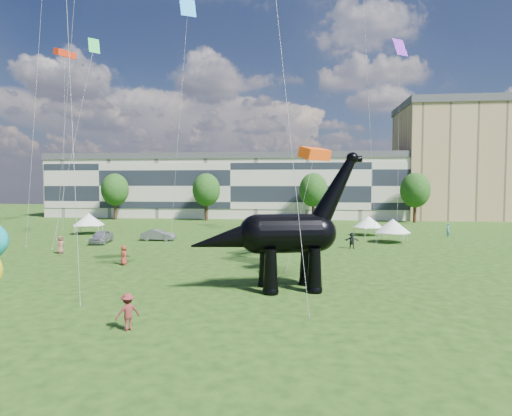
# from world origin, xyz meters

# --- Properties ---
(ground) EXTENTS (220.00, 220.00, 0.00)m
(ground) POSITION_xyz_m (0.00, 0.00, 0.00)
(ground) COLOR #16330C
(ground) RESTS_ON ground
(terrace_row) EXTENTS (78.00, 11.00, 12.00)m
(terrace_row) POSITION_xyz_m (-8.00, 62.00, 6.00)
(terrace_row) COLOR beige
(terrace_row) RESTS_ON ground
(apartment_block) EXTENTS (28.00, 18.00, 22.00)m
(apartment_block) POSITION_xyz_m (40.00, 65.00, 11.00)
(apartment_block) COLOR tan
(apartment_block) RESTS_ON ground
(tree_far_left) EXTENTS (5.20, 5.20, 9.44)m
(tree_far_left) POSITION_xyz_m (-30.00, 53.00, 6.29)
(tree_far_left) COLOR #382314
(tree_far_left) RESTS_ON ground
(tree_mid_left) EXTENTS (5.20, 5.20, 9.44)m
(tree_mid_left) POSITION_xyz_m (-12.00, 53.00, 6.29)
(tree_mid_left) COLOR #382314
(tree_mid_left) RESTS_ON ground
(tree_mid_right) EXTENTS (5.20, 5.20, 9.44)m
(tree_mid_right) POSITION_xyz_m (8.00, 53.00, 6.29)
(tree_mid_right) COLOR #382314
(tree_mid_right) RESTS_ON ground
(tree_far_right) EXTENTS (5.20, 5.20, 9.44)m
(tree_far_right) POSITION_xyz_m (26.00, 53.00, 6.29)
(tree_far_right) COLOR #382314
(tree_far_right) RESTS_ON ground
(dinosaur_sculpture) EXTENTS (11.47, 4.52, 9.37)m
(dinosaur_sculpture) POSITION_xyz_m (4.95, 1.81, 3.54)
(dinosaur_sculpture) COLOR black
(dinosaur_sculpture) RESTS_ON ground
(car_silver) EXTENTS (2.33, 4.63, 1.51)m
(car_silver) POSITION_xyz_m (-17.13, 21.29, 0.76)
(car_silver) COLOR silver
(car_silver) RESTS_ON ground
(car_grey) EXTENTS (4.10, 1.50, 1.34)m
(car_grey) POSITION_xyz_m (-11.34, 24.33, 0.67)
(car_grey) COLOR slate
(car_grey) RESTS_ON ground
(car_white) EXTENTS (6.33, 4.00, 1.63)m
(car_white) POSITION_xyz_m (-0.05, 27.00, 0.81)
(car_white) COLOR white
(car_white) RESTS_ON ground
(car_dark) EXTENTS (2.73, 5.30, 1.47)m
(car_dark) POSITION_xyz_m (2.53, 19.61, 0.74)
(car_dark) COLOR #595960
(car_dark) RESTS_ON ground
(gazebo_near) EXTENTS (5.17, 5.17, 2.81)m
(gazebo_near) POSITION_xyz_m (16.76, 25.73, 1.97)
(gazebo_near) COLOR silver
(gazebo_near) RESTS_ON ground
(gazebo_far) EXTENTS (4.96, 4.96, 2.61)m
(gazebo_far) POSITION_xyz_m (14.95, 32.56, 1.84)
(gazebo_far) COLOR white
(gazebo_far) RESTS_ON ground
(gazebo_left) EXTENTS (5.09, 5.09, 2.86)m
(gazebo_left) POSITION_xyz_m (-23.22, 29.93, 2.01)
(gazebo_left) COLOR silver
(gazebo_left) RESTS_ON ground
(visitors) EXTENTS (55.12, 41.63, 1.84)m
(visitors) POSITION_xyz_m (-3.10, 14.22, 0.86)
(visitors) COLOR black
(visitors) RESTS_ON ground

